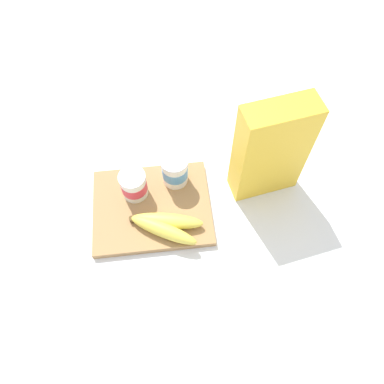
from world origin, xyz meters
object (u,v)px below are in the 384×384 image
at_px(yogurt_cup_front, 134,185).
at_px(yogurt_cup_back, 175,170).
at_px(cutting_board, 152,207).
at_px(cereal_box, 271,151).
at_px(banana_bunch, 165,225).

xyz_separation_m(yogurt_cup_front, yogurt_cup_back, (0.11, 0.03, 0.01)).
xyz_separation_m(cutting_board, cereal_box, (0.30, 0.05, 0.14)).
xyz_separation_m(cutting_board, yogurt_cup_front, (-0.04, 0.04, 0.05)).
distance_m(cutting_board, yogurt_cup_back, 0.12).
bearing_deg(yogurt_cup_back, cereal_box, -6.40).
bearing_deg(cereal_box, yogurt_cup_back, 163.52).
height_order(cutting_board, yogurt_cup_front, yogurt_cup_front).
relative_size(yogurt_cup_back, banana_bunch, 0.48).
bearing_deg(yogurt_cup_front, cereal_box, 0.53).
height_order(yogurt_cup_front, banana_bunch, yogurt_cup_front).
relative_size(yogurt_cup_front, yogurt_cup_back, 0.88).
distance_m(cereal_box, yogurt_cup_front, 0.36).
distance_m(cutting_board, banana_bunch, 0.08).
height_order(cutting_board, cereal_box, cereal_box).
distance_m(yogurt_cup_front, yogurt_cup_back, 0.11).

